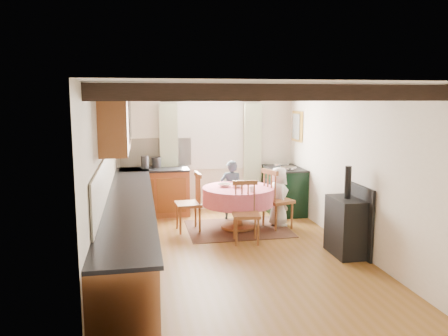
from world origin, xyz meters
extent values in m
cube|color=brown|center=(0.00, 0.00, 0.00)|extent=(3.60, 5.50, 0.00)
cube|color=white|center=(0.00, 0.00, 2.40)|extent=(3.60, 5.50, 0.00)
cube|color=silver|center=(0.00, 2.75, 1.20)|extent=(3.60, 0.00, 2.40)
cube|color=silver|center=(0.00, -2.75, 1.20)|extent=(3.60, 0.00, 2.40)
cube|color=silver|center=(-1.80, 0.00, 1.20)|extent=(0.00, 5.50, 2.40)
cube|color=silver|center=(1.80, 0.00, 1.20)|extent=(0.00, 5.50, 2.40)
cube|color=black|center=(0.00, -2.00, 2.31)|extent=(3.60, 0.16, 0.16)
cube|color=black|center=(0.00, -1.00, 2.31)|extent=(3.60, 0.16, 0.16)
cube|color=black|center=(0.00, 0.00, 2.31)|extent=(3.60, 0.16, 0.16)
cube|color=black|center=(0.00, 1.00, 2.31)|extent=(3.60, 0.16, 0.16)
cube|color=black|center=(0.00, 2.00, 2.31)|extent=(3.60, 0.16, 0.16)
cube|color=beige|center=(-1.78, 0.30, 1.20)|extent=(0.02, 4.50, 0.55)
cube|color=beige|center=(-1.00, 2.73, 1.20)|extent=(1.40, 0.02, 0.55)
cube|color=brown|center=(-1.50, 0.00, 0.44)|extent=(0.60, 5.30, 0.88)
cube|color=brown|center=(-1.05, 2.45, 0.44)|extent=(1.30, 0.60, 0.88)
cube|color=black|center=(-1.48, 0.00, 0.90)|extent=(0.64, 5.30, 0.04)
cube|color=black|center=(-1.05, 2.43, 0.90)|extent=(1.30, 0.64, 0.04)
cube|color=brown|center=(-1.63, 1.20, 1.95)|extent=(0.34, 1.80, 0.90)
cube|color=brown|center=(-1.63, -0.30, 1.90)|extent=(0.34, 0.90, 0.70)
cube|color=white|center=(0.10, 2.73, 1.60)|extent=(1.34, 0.03, 1.54)
cube|color=white|center=(0.10, 2.74, 1.60)|extent=(1.20, 0.01, 1.40)
cube|color=beige|center=(-0.75, 2.65, 1.10)|extent=(0.35, 0.10, 2.10)
cube|color=beige|center=(0.95, 2.65, 1.10)|extent=(0.35, 0.10, 2.10)
cylinder|color=black|center=(0.10, 2.65, 2.20)|extent=(2.00, 0.03, 0.03)
cube|color=gold|center=(1.77, 2.30, 1.70)|extent=(0.04, 0.50, 0.60)
cylinder|color=silver|center=(1.05, 2.72, 1.70)|extent=(0.30, 0.02, 0.30)
cube|color=#433223|center=(0.33, 1.21, 0.01)|extent=(1.74, 1.35, 0.01)
imported|color=#2A3B47|center=(0.34, 1.86, 0.56)|extent=(0.43, 0.31, 1.12)
imported|color=white|center=(1.08, 1.29, 0.53)|extent=(0.34, 0.52, 1.05)
imported|color=silver|center=(0.11, 1.32, 0.77)|extent=(0.30, 0.30, 0.05)
imported|color=silver|center=(0.32, 1.21, 0.77)|extent=(0.28, 0.28, 0.06)
imported|color=silver|center=(0.47, 0.82, 0.78)|extent=(0.11, 0.11, 0.09)
cylinder|color=#262628|center=(-1.23, 2.42, 1.04)|extent=(0.15, 0.15, 0.25)
cylinder|color=#262628|center=(-1.01, 2.54, 1.02)|extent=(0.18, 0.18, 0.21)
camera|label=1|loc=(-1.33, -6.09, 2.26)|focal=35.62mm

